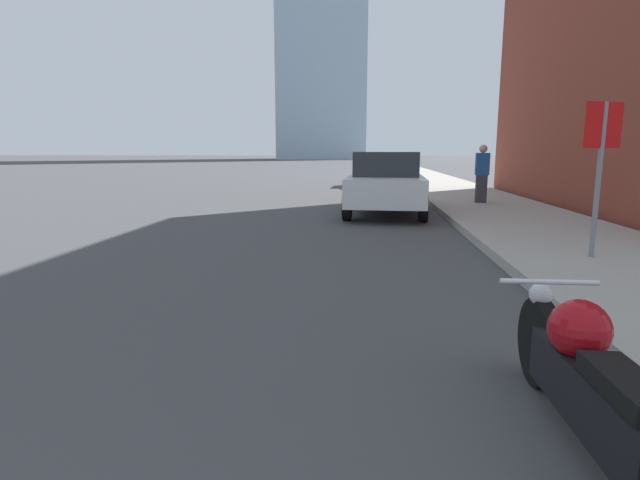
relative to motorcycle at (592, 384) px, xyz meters
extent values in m
cube|color=#9E998E|center=(2.24, 35.39, -0.31)|extent=(3.13, 240.00, 0.15)
cube|color=#9EB7CC|center=(-9.98, 102.78, 29.07)|extent=(17.37, 17.37, 58.90)
cylinder|color=black|center=(-0.01, 0.79, -0.08)|extent=(0.10, 0.60, 0.60)
cube|color=black|center=(0.00, -0.05, -0.06)|extent=(0.25, 1.28, 0.31)
sphere|color=#9E0C14|center=(0.00, 0.21, 0.22)|extent=(0.34, 0.34, 0.34)
cube|color=black|center=(0.00, -0.32, 0.15)|extent=(0.22, 0.58, 0.10)
sphere|color=silver|center=(-0.01, 0.82, 0.25)|extent=(0.16, 0.16, 0.16)
cylinder|color=silver|center=(-0.01, 0.70, 0.37)|extent=(0.62, 0.04, 0.04)
cube|color=silver|center=(-0.70, 10.25, 0.28)|extent=(2.01, 4.36, 0.64)
cube|color=#23282D|center=(-0.70, 10.25, 0.89)|extent=(1.64, 2.12, 0.59)
cylinder|color=black|center=(-1.51, 11.61, -0.04)|extent=(0.23, 0.69, 0.68)
cylinder|color=black|center=(0.22, 11.53, -0.04)|extent=(0.23, 0.69, 0.68)
cylinder|color=black|center=(-1.63, 8.96, -0.04)|extent=(0.23, 0.69, 0.68)
cylinder|color=black|center=(0.10, 8.88, -0.04)|extent=(0.23, 0.69, 0.68)
cube|color=#BCBCC1|center=(-0.45, 21.31, 0.24)|extent=(1.92, 4.23, 0.61)
cube|color=#23282D|center=(-0.45, 21.31, 0.85)|extent=(1.58, 2.05, 0.61)
cylinder|color=black|center=(-1.25, 22.63, -0.06)|extent=(0.22, 0.64, 0.64)
cylinder|color=black|center=(0.44, 22.58, -0.06)|extent=(0.22, 0.64, 0.64)
cylinder|color=black|center=(-1.34, 20.05, -0.06)|extent=(0.22, 0.64, 0.64)
cylinder|color=black|center=(0.36, 19.99, -0.06)|extent=(0.22, 0.64, 0.64)
cylinder|color=slate|center=(1.92, 4.50, 0.81)|extent=(0.07, 0.07, 2.08)
cube|color=red|center=(1.92, 4.50, 1.54)|extent=(0.57, 0.26, 0.60)
cube|color=#38383D|center=(2.05, 11.96, 0.16)|extent=(0.29, 0.20, 0.78)
cube|color=#235193|center=(2.05, 11.96, 0.85)|extent=(0.36, 0.20, 0.62)
sphere|color=tan|center=(2.05, 11.96, 1.27)|extent=(0.23, 0.23, 0.23)
camera|label=1|loc=(-1.20, -2.56, 1.20)|focal=28.00mm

